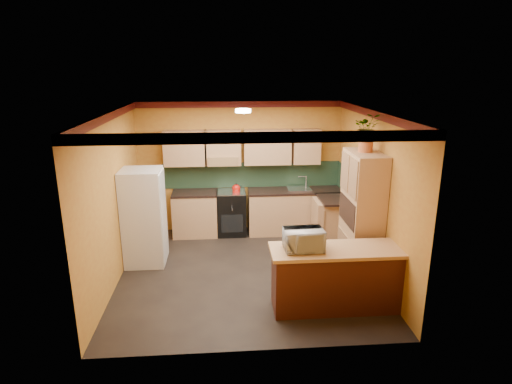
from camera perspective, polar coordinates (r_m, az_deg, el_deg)
The scene contains 15 objects.
room_shell at distance 7.01m, azimuth -1.39°, elevation 5.86°, with size 4.24×4.24×2.72m.
base_cabinets_back at distance 8.93m, azimuth 0.76°, elevation -2.75°, with size 3.65×0.60×0.88m, color tan.
countertop_back at distance 8.79m, azimuth 0.77°, elevation 0.09°, with size 3.65×0.62×0.04m, color black.
stove at distance 8.89m, azimuth -3.26°, elevation -2.76°, with size 0.58×0.58×0.91m, color black.
kettle at distance 8.68m, azimuth -2.65°, elevation 0.55°, with size 0.17×0.17×0.18m, color red, non-canonical shape.
sink at distance 8.88m, azimuth 5.75°, elevation 0.41°, with size 0.48×0.40×0.03m, color silver.
base_cabinets_right at distance 8.55m, azimuth 10.38°, elevation -3.91°, with size 0.60×0.80×0.88m, color tan.
countertop_right at distance 8.40m, azimuth 10.54°, elevation -0.97°, with size 0.62×0.80×0.04m, color black.
fridge at distance 7.69m, azimuth -14.74°, elevation -3.27°, with size 0.68×0.66×1.70m, color silver.
pantry at distance 7.09m, azimuth 13.89°, elevation -3.21°, with size 0.48×0.90×2.10m, color tan.
fern_pot at distance 6.85m, azimuth 14.41°, elevation 5.88°, with size 0.22×0.22×0.16m, color #AC5429.
fern at distance 6.80m, azimuth 14.58°, elevation 8.33°, with size 0.39×0.34×0.43m, color tan.
breakfast_bar at distance 6.33m, azimuth 10.64°, elevation -11.46°, with size 1.80×0.55×0.88m, color #481C10.
bar_top at distance 6.13m, azimuth 10.87°, elevation -7.61°, with size 1.90×0.65×0.05m, color tan.
microwave at distance 5.96m, azimuth 6.36°, elevation -6.33°, with size 0.54×0.36×0.30m, color silver.
Camera 1 is at (-0.35, -6.60, 3.37)m, focal length 30.00 mm.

